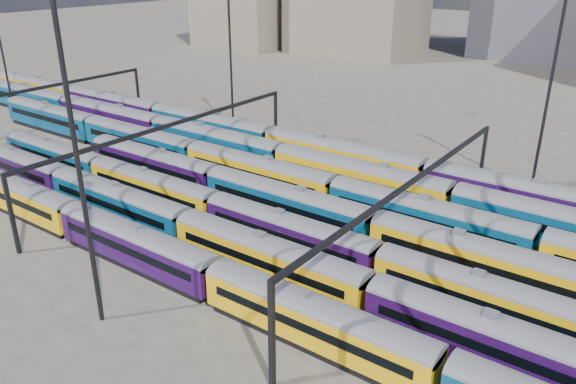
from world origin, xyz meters
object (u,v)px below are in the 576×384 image
Objects in this scene: rake_1 at (268,254)px; rake_2 at (288,229)px; rake_0 at (444,371)px; mast_2 at (75,146)px.

rake_1 is 1.05× the size of rake_2.
rake_0 is 1.22× the size of rake_2.
mast_2 is (-24.39, -7.00, 11.54)m from rake_0.
mast_2 is at bearing -119.75° from rake_1.
mast_2 is at bearing -107.66° from rake_2.
rake_1 reaches higher than rake_2.
mast_2 is (-6.86, -12.00, 11.46)m from rake_1.
rake_0 is 27.87m from mast_2.
rake_1 is 5.21m from rake_2.
rake_1 is at bearing -73.86° from rake_2.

